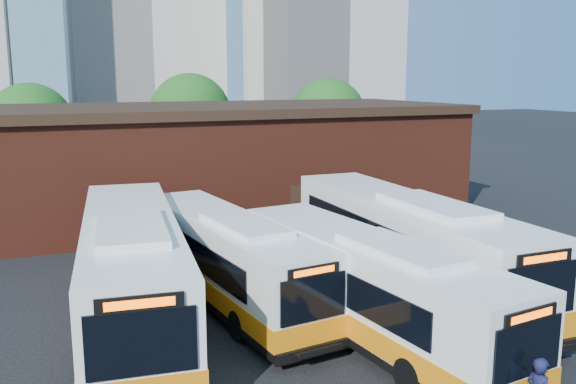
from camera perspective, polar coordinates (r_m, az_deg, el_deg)
name	(u,v)px	position (r m, az deg, el deg)	size (l,w,h in m)	color
ground	(395,340)	(19.57, 10.01, -13.51)	(220.00, 220.00, 0.00)	black
bus_west	(132,275)	(20.41, -14.38, -7.49)	(4.39, 14.10, 3.79)	white
bus_midwest	(228,262)	(22.01, -5.61, -6.51)	(3.88, 12.16, 3.27)	white
bus_mideast	(368,292)	(19.04, 7.52, -9.23)	(3.94, 12.37, 3.32)	white
bus_east	(406,248)	(23.22, 11.02, -5.17)	(3.01, 13.86, 3.76)	white
depot_building	(214,158)	(36.60, -6.91, 3.18)	(28.60, 12.60, 6.40)	#5E2416
tree_west	(31,125)	(47.06, -22.93, 5.76)	(6.00, 6.00, 7.65)	#382314
tree_mid	(190,114)	(50.44, -9.13, 7.22)	(6.56, 6.56, 8.36)	#382314
tree_east	(328,116)	(51.40, 3.79, 7.11)	(6.24, 6.24, 7.96)	#382314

